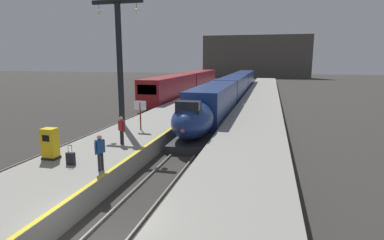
{
  "coord_description": "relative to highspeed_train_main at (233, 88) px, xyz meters",
  "views": [
    {
      "loc": [
        5.22,
        -8.28,
        6.09
      ],
      "look_at": [
        -0.12,
        13.26,
        1.8
      ],
      "focal_mm": 29.54,
      "sensor_mm": 36.0,
      "label": 1
    }
  ],
  "objects": [
    {
      "name": "platform_left",
      "position": [
        -4.05,
        -12.76,
        -1.44
      ],
      "size": [
        4.8,
        110.0,
        1.05
      ],
      "primitive_type": "cube",
      "color": "gray",
      "rests_on": "ground"
    },
    {
      "name": "platform_right",
      "position": [
        4.05,
        -12.76,
        -1.44
      ],
      "size": [
        4.8,
        110.0,
        1.05
      ],
      "primitive_type": "cube",
      "color": "gray",
      "rests_on": "ground"
    },
    {
      "name": "platform_left_safety_stripe",
      "position": [
        -1.77,
        -12.76,
        -0.91
      ],
      "size": [
        0.2,
        107.8,
        0.01
      ],
      "primitive_type": "cube",
      "color": "yellow",
      "rests_on": "platform_left"
    },
    {
      "name": "rail_main_left",
      "position": [
        -0.75,
        -10.01,
        -1.9
      ],
      "size": [
        0.08,
        110.0,
        0.12
      ],
      "primitive_type": "cube",
      "color": "slate",
      "rests_on": "ground"
    },
    {
      "name": "rail_main_right",
      "position": [
        0.75,
        -10.01,
        -1.9
      ],
      "size": [
        0.08,
        110.0,
        0.12
      ],
      "primitive_type": "cube",
      "color": "slate",
      "rests_on": "ground"
    },
    {
      "name": "rail_secondary_left",
      "position": [
        -8.85,
        -10.01,
        -1.9
      ],
      "size": [
        0.08,
        110.0,
        0.12
      ],
      "primitive_type": "cube",
      "color": "slate",
      "rests_on": "ground"
    },
    {
      "name": "rail_secondary_right",
      "position": [
        -7.35,
        -10.01,
        -1.9
      ],
      "size": [
        0.08,
        110.0,
        0.12
      ],
      "primitive_type": "cube",
      "color": "slate",
      "rests_on": "ground"
    },
    {
      "name": "highspeed_train_main",
      "position": [
        0.0,
        0.0,
        0.0
      ],
      "size": [
        2.92,
        55.81,
        3.6
      ],
      "color": "navy",
      "rests_on": "ground"
    },
    {
      "name": "regional_train_adjacent",
      "position": [
        -8.1,
        5.19,
        0.17
      ],
      "size": [
        2.85,
        36.6,
        3.8
      ],
      "color": "maroon",
      "rests_on": "ground"
    },
    {
      "name": "station_column_mid",
      "position": [
        -5.9,
        -23.61,
        4.73
      ],
      "size": [
        4.0,
        0.68,
        9.41
      ],
      "color": "black",
      "rests_on": "platform_left"
    },
    {
      "name": "passenger_near_edge",
      "position": [
        -2.17,
        -33.39,
        0.08
      ],
      "size": [
        0.34,
        0.54,
        1.69
      ],
      "color": "#23232D",
      "rests_on": "platform_left"
    },
    {
      "name": "passenger_mid_platform",
      "position": [
        -3.28,
        -28.98,
        0.08
      ],
      "size": [
        0.51,
        0.38,
        1.69
      ],
      "color": "#23232D",
      "rests_on": "platform_left"
    },
    {
      "name": "passenger_far_waiting",
      "position": [
        -3.17,
        -15.68,
        0.08
      ],
      "size": [
        0.57,
        0.26,
        1.69
      ],
      "color": "#23232D",
      "rests_on": "platform_left"
    },
    {
      "name": "rolling_suitcase",
      "position": [
        -4.02,
        -32.98,
        -0.61
      ],
      "size": [
        0.4,
        0.22,
        0.98
      ],
      "color": "black",
      "rests_on": "platform_left"
    },
    {
      "name": "ticket_machine_yellow",
      "position": [
        -5.55,
        -32.44,
        -0.17
      ],
      "size": [
        0.76,
        0.62,
        1.6
      ],
      "color": "yellow",
      "rests_on": "platform_left"
    },
    {
      "name": "departure_info_board",
      "position": [
        -3.74,
        -25.04,
        0.59
      ],
      "size": [
        0.9,
        0.1,
        2.12
      ],
      "color": "maroon",
      "rests_on": "platform_left"
    },
    {
      "name": "terminus_back_wall",
      "position": [
        0.0,
        64.49,
        5.04
      ],
      "size": [
        36.0,
        2.0,
        14.0
      ],
      "primitive_type": "cube",
      "color": "#4C4742",
      "rests_on": "ground"
    }
  ]
}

